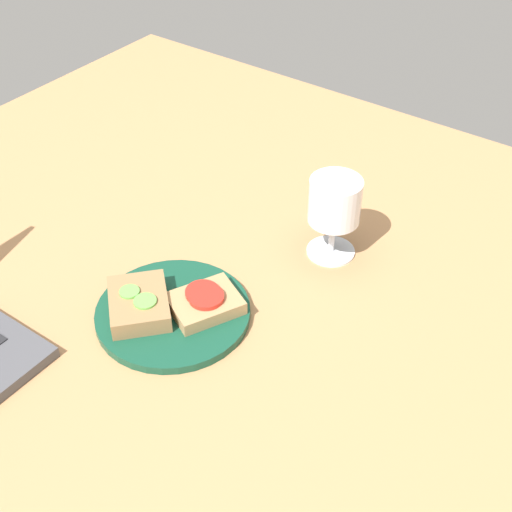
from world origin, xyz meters
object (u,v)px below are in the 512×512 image
Objects in this scene: plate at (173,313)px; wine_glass at (335,205)px; sandwich_with_tomato at (205,302)px; sandwich_with_cucumber at (139,304)px.

wine_glass reaches higher than plate.
plate is 4.83cm from sandwich_with_tomato.
sandwich_with_tomato is at bearing 162.42° from wine_glass.
wine_glass reaches higher than sandwich_with_tomato.
sandwich_with_cucumber reaches higher than plate.
plate is 27.99cm from wine_glass.
sandwich_with_tomato is (2.82, -3.46, 1.83)cm from plate.
plate is at bearing 157.16° from wine_glass.
sandwich_with_cucumber is at bearing 128.49° from plate.
sandwich_with_tomato is at bearing -51.17° from sandwich_with_cucumber.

